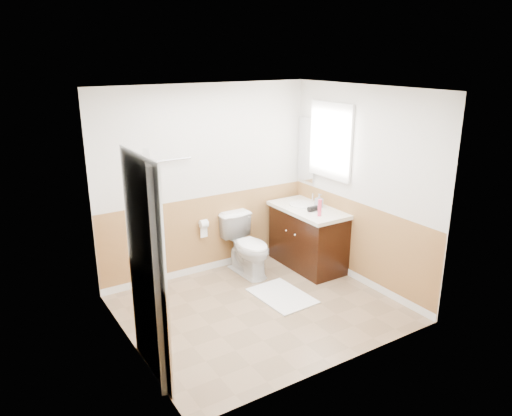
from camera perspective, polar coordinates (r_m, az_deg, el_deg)
floor at (r=5.81m, az=0.49°, el=-11.69°), size 3.00×3.00×0.00m
ceiling at (r=5.07m, az=0.57°, el=13.76°), size 3.00×3.00×0.00m
wall_back at (r=6.39m, az=-5.80°, el=3.13°), size 3.00×0.00×3.00m
wall_front at (r=4.33m, az=9.89°, el=-4.24°), size 3.00×0.00×3.00m
wall_left at (r=4.71m, az=-15.04°, el=-2.79°), size 0.00×3.00×3.00m
wall_right at (r=6.21m, az=12.26°, el=2.38°), size 0.00×3.00×3.00m
wainscot_back at (r=6.61m, az=-5.55°, el=-3.19°), size 3.00×0.00×3.00m
wainscot_front at (r=4.67m, az=9.30°, el=-12.76°), size 3.00×0.00×3.00m
wainscot_left at (r=5.02m, az=-14.22°, el=-10.82°), size 0.00×2.60×2.60m
wainscot_right at (r=6.44m, az=11.75°, el=-4.08°), size 0.00×2.60×2.60m
toilet at (r=6.51m, az=-0.99°, el=-4.42°), size 0.48×0.80×0.79m
bath_mat at (r=6.06m, az=3.07°, el=-10.25°), size 0.59×0.83×0.02m
vanity_cabinet at (r=6.77m, az=6.11°, el=-3.61°), size 0.55×1.10×0.80m
vanity_knob_left at (r=6.47m, az=4.60°, el=-3.17°), size 0.03×0.03×0.03m
vanity_knob_right at (r=6.62m, az=3.57°, el=-2.65°), size 0.03×0.03×0.03m
countertop at (r=6.62m, az=6.16°, el=-0.20°), size 0.60×1.15×0.05m
sink_basin at (r=6.73m, az=5.45°, el=0.43°), size 0.36×0.36×0.02m
faucet at (r=6.82m, az=6.66°, el=1.15°), size 0.02×0.02×0.14m
lotion_bottle at (r=6.27m, az=7.47°, el=0.03°), size 0.05×0.05×0.22m
soap_dispenser at (r=6.62m, az=7.39°, el=0.85°), size 0.10×0.10×0.19m
hair_dryer_body at (r=6.47m, az=6.66°, el=-0.07°), size 0.14×0.07×0.07m
hair_dryer_handle at (r=6.47m, az=6.39°, el=-0.35°), size 0.03×0.03×0.07m
mirror_panel at (r=6.93m, az=5.92°, el=6.82°), size 0.02×0.35×0.90m
window_frame at (r=6.51m, az=8.73°, el=7.78°), size 0.04×0.80×1.00m
window_glass at (r=6.52m, az=8.84°, el=7.79°), size 0.01×0.70×0.90m
door at (r=4.43m, az=-11.76°, el=-7.11°), size 0.29×0.78×2.04m
door_frame at (r=4.40m, az=-12.70°, el=-7.19°), size 0.02×0.92×2.10m
door_knob at (r=4.76m, az=-12.47°, el=-6.27°), size 0.06×0.06×0.06m
towel_bar at (r=6.05m, az=-10.35°, el=5.50°), size 0.62×0.02×0.02m
tp_holder_bar at (r=6.45m, az=-6.15°, el=-1.86°), size 0.14×0.02×0.02m
tp_roll at (r=6.45m, az=-6.15°, el=-1.86°), size 0.10×0.11×0.11m
tp_sheet at (r=6.49m, az=-6.12°, el=-2.77°), size 0.10×0.01×0.16m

